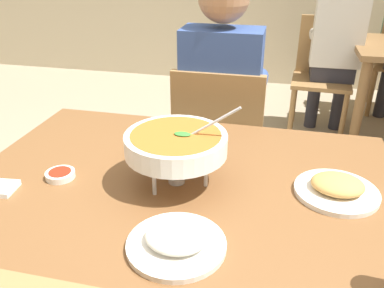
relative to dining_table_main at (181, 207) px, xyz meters
name	(u,v)px	position (x,y,z in m)	size (l,w,h in m)	color
dining_table_main	(181,207)	(0.00, 0.00, 0.00)	(1.32, 0.92, 0.75)	brown
chair_diner_main	(219,143)	(0.00, 0.74, -0.13)	(0.44, 0.44, 0.90)	olive
diner_main	(222,96)	(0.00, 0.78, 0.10)	(0.40, 0.45, 1.31)	#2D2D38
curry_bowl	(176,144)	(-0.01, -0.02, 0.23)	(0.33, 0.30, 0.26)	silver
rice_plate	(176,241)	(0.07, -0.30, 0.12)	(0.24, 0.24, 0.06)	white
appetizer_plate	(337,188)	(0.46, 0.03, 0.12)	(0.24, 0.24, 0.06)	white
sauce_dish	(60,174)	(-0.37, -0.07, 0.11)	(0.09, 0.09, 0.02)	white
chair_bg_middle	(322,69)	(0.57, 2.24, -0.13)	(0.46, 0.46, 0.90)	olive
patron_bg_middle	(337,41)	(0.64, 2.19, 0.10)	(0.40, 0.45, 1.31)	#2D2D38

